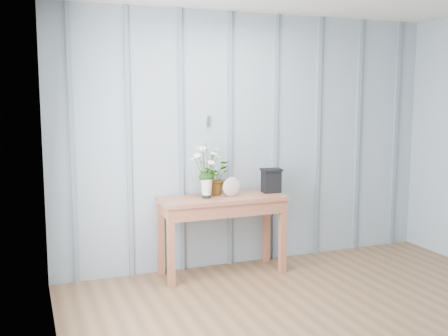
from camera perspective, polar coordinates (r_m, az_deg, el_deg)
name	(u,v)px	position (r m, az deg, el deg)	size (l,w,h in m)	color
room_shell	(326,57)	(4.09, 11.01, 11.82)	(4.00, 4.50, 2.50)	#96A8B6
sideboard	(222,208)	(4.98, -0.21, -4.43)	(1.20, 0.45, 0.75)	#95553B
daisy_vase	(206,164)	(4.84, -1.93, 0.49)	(0.37, 0.28, 0.52)	black
spider_plant	(214,177)	(5.05, -1.08, -1.03)	(0.30, 0.26, 0.33)	black
felt_disc_vessel	(232,187)	(4.95, 0.86, -2.07)	(0.18, 0.05, 0.18)	#98535D
carved_box	(271,180)	(5.17, 5.16, -1.34)	(0.21, 0.17, 0.24)	black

